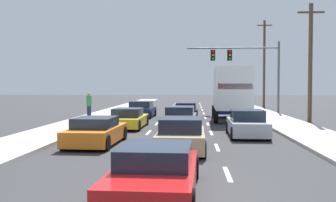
{
  "coord_description": "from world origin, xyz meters",
  "views": [
    {
      "loc": [
        0.67,
        -9.35,
        2.58
      ],
      "look_at": [
        -0.76,
        14.28,
        1.64
      ],
      "focal_mm": 42.87,
      "sensor_mm": 36.0,
      "label": 1
    }
  ],
  "objects_px": {
    "car_yellow": "(128,119)",
    "car_red": "(155,172)",
    "box_truck": "(231,92)",
    "utility_pole_mid": "(310,61)",
    "car_silver": "(247,124)",
    "pedestrian_near_corner": "(89,105)",
    "car_navy": "(142,110)",
    "car_orange": "(96,132)",
    "car_black": "(186,111)",
    "car_gray": "(180,119)",
    "utility_pole_far": "(264,62)",
    "traffic_signal_mast": "(240,60)",
    "car_tan": "(181,136)"
  },
  "relations": [
    {
      "from": "car_navy",
      "to": "pedestrian_near_corner",
      "type": "distance_m",
      "value": 4.27
    },
    {
      "from": "traffic_signal_mast",
      "to": "utility_pole_far",
      "type": "height_order",
      "value": "utility_pole_far"
    },
    {
      "from": "car_orange",
      "to": "utility_pole_mid",
      "type": "relative_size",
      "value": 0.55
    },
    {
      "from": "car_yellow",
      "to": "car_silver",
      "type": "distance_m",
      "value": 7.5
    },
    {
      "from": "car_yellow",
      "to": "car_tan",
      "type": "distance_m",
      "value": 8.99
    },
    {
      "from": "box_truck",
      "to": "car_yellow",
      "type": "bearing_deg",
      "value": -141.88
    },
    {
      "from": "pedestrian_near_corner",
      "to": "car_gray",
      "type": "bearing_deg",
      "value": -42.33
    },
    {
      "from": "car_silver",
      "to": "pedestrian_near_corner",
      "type": "bearing_deg",
      "value": 138.32
    },
    {
      "from": "car_yellow",
      "to": "traffic_signal_mast",
      "type": "distance_m",
      "value": 15.84
    },
    {
      "from": "car_gray",
      "to": "utility_pole_mid",
      "type": "distance_m",
      "value": 10.62
    },
    {
      "from": "car_orange",
      "to": "utility_pole_far",
      "type": "distance_m",
      "value": 34.84
    },
    {
      "from": "traffic_signal_mast",
      "to": "utility_pole_far",
      "type": "bearing_deg",
      "value": 70.55
    },
    {
      "from": "car_navy",
      "to": "utility_pole_far",
      "type": "xyz_separation_m",
      "value": [
        12.7,
        17.32,
        4.72
      ]
    },
    {
      "from": "car_yellow",
      "to": "car_red",
      "type": "height_order",
      "value": "car_yellow"
    },
    {
      "from": "car_orange",
      "to": "pedestrian_near_corner",
      "type": "distance_m",
      "value": 13.22
    },
    {
      "from": "car_red",
      "to": "car_black",
      "type": "bearing_deg",
      "value": 89.01
    },
    {
      "from": "car_navy",
      "to": "utility_pole_mid",
      "type": "bearing_deg",
      "value": -16.91
    },
    {
      "from": "car_yellow",
      "to": "utility_pole_far",
      "type": "relative_size",
      "value": 0.44
    },
    {
      "from": "box_truck",
      "to": "utility_pole_mid",
      "type": "relative_size",
      "value": 1.0
    },
    {
      "from": "car_orange",
      "to": "car_black",
      "type": "distance_m",
      "value": 14.69
    },
    {
      "from": "car_navy",
      "to": "car_red",
      "type": "bearing_deg",
      "value": -81.92
    },
    {
      "from": "car_red",
      "to": "car_navy",
      "type": "bearing_deg",
      "value": 98.08
    },
    {
      "from": "car_navy",
      "to": "car_black",
      "type": "bearing_deg",
      "value": -8.15
    },
    {
      "from": "car_red",
      "to": "traffic_signal_mast",
      "type": "height_order",
      "value": "traffic_signal_mast"
    },
    {
      "from": "utility_pole_mid",
      "to": "pedestrian_near_corner",
      "type": "distance_m",
      "value": 16.25
    },
    {
      "from": "car_tan",
      "to": "utility_pole_far",
      "type": "relative_size",
      "value": 0.41
    },
    {
      "from": "car_silver",
      "to": "utility_pole_far",
      "type": "xyz_separation_m",
      "value": [
        5.89,
        28.73,
        4.72
      ]
    },
    {
      "from": "car_navy",
      "to": "pedestrian_near_corner",
      "type": "relative_size",
      "value": 2.17
    },
    {
      "from": "box_truck",
      "to": "pedestrian_near_corner",
      "type": "distance_m",
      "value": 10.64
    },
    {
      "from": "car_gray",
      "to": "pedestrian_near_corner",
      "type": "relative_size",
      "value": 2.52
    },
    {
      "from": "car_yellow",
      "to": "utility_pole_mid",
      "type": "xyz_separation_m",
      "value": [
        11.92,
        4.18,
        3.67
      ]
    },
    {
      "from": "car_orange",
      "to": "car_black",
      "type": "relative_size",
      "value": 1.1
    },
    {
      "from": "car_red",
      "to": "car_gray",
      "type": "bearing_deg",
      "value": 89.3
    },
    {
      "from": "car_gray",
      "to": "box_truck",
      "type": "distance_m",
      "value": 6.95
    },
    {
      "from": "car_yellow",
      "to": "car_orange",
      "type": "relative_size",
      "value": 1.03
    },
    {
      "from": "traffic_signal_mast",
      "to": "car_red",
      "type": "bearing_deg",
      "value": -100.67
    },
    {
      "from": "car_orange",
      "to": "car_gray",
      "type": "bearing_deg",
      "value": 61.04
    },
    {
      "from": "car_gray",
      "to": "utility_pole_mid",
      "type": "relative_size",
      "value": 0.58
    },
    {
      "from": "car_silver",
      "to": "pedestrian_near_corner",
      "type": "height_order",
      "value": "pedestrian_near_corner"
    },
    {
      "from": "car_silver",
      "to": "utility_pole_far",
      "type": "height_order",
      "value": "utility_pole_far"
    },
    {
      "from": "car_gray",
      "to": "car_silver",
      "type": "distance_m",
      "value": 4.53
    },
    {
      "from": "car_navy",
      "to": "car_orange",
      "type": "xyz_separation_m",
      "value": [
        -0.1,
        -14.73,
        -0.05
      ]
    },
    {
      "from": "car_black",
      "to": "car_gray",
      "type": "height_order",
      "value": "car_gray"
    },
    {
      "from": "car_navy",
      "to": "car_yellow",
      "type": "height_order",
      "value": "car_navy"
    },
    {
      "from": "car_navy",
      "to": "car_yellow",
      "type": "bearing_deg",
      "value": -88.51
    },
    {
      "from": "utility_pole_mid",
      "to": "traffic_signal_mast",
      "type": "bearing_deg",
      "value": 113.39
    },
    {
      "from": "car_orange",
      "to": "car_silver",
      "type": "height_order",
      "value": "car_silver"
    },
    {
      "from": "car_orange",
      "to": "pedestrian_near_corner",
      "type": "relative_size",
      "value": 2.37
    },
    {
      "from": "car_silver",
      "to": "traffic_signal_mast",
      "type": "relative_size",
      "value": 0.51
    },
    {
      "from": "car_tan",
      "to": "pedestrian_near_corner",
      "type": "bearing_deg",
      "value": 117.45
    }
  ]
}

